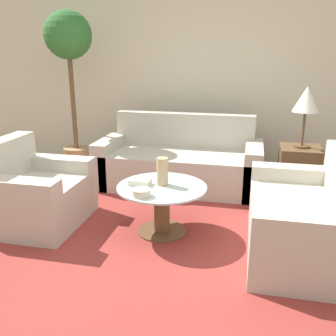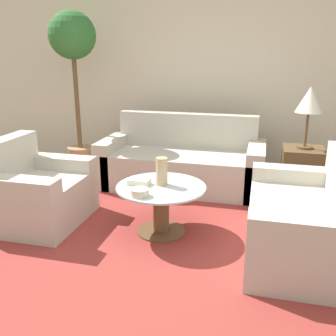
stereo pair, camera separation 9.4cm
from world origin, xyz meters
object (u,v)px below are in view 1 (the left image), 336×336
at_px(potted_plant, 70,58).
at_px(vase, 162,171).
at_px(loveseat, 310,221).
at_px(bowl, 141,193).
at_px(coffee_table, 162,203).
at_px(book_stack, 140,182).
at_px(table_lamp, 306,101).
at_px(sofa_main, 180,163).
at_px(armchair, 34,195).

relative_size(potted_plant, vase, 8.36).
relative_size(loveseat, bowl, 8.78).
distance_m(coffee_table, bowl, 0.36).
bearing_deg(bowl, book_stack, 109.61).
xyz_separation_m(coffee_table, table_lamp, (1.31, 1.27, 0.80)).
distance_m(sofa_main, coffee_table, 1.34).
distance_m(sofa_main, book_stack, 1.36).
distance_m(sofa_main, vase, 1.33).
relative_size(sofa_main, vase, 7.81).
bearing_deg(table_lamp, vase, -136.78).
xyz_separation_m(potted_plant, vase, (1.57, -1.47, -0.95)).
bearing_deg(table_lamp, bowl, -132.48).
bearing_deg(table_lamp, book_stack, -139.76).
bearing_deg(armchair, book_stack, -87.35).
xyz_separation_m(armchair, loveseat, (2.53, -0.02, 0.00)).
height_order(sofa_main, vase, sofa_main).
distance_m(potted_plant, vase, 2.35).
bearing_deg(loveseat, sofa_main, -136.73).
bearing_deg(vase, table_lamp, 43.22).
distance_m(table_lamp, bowl, 2.19).
bearing_deg(potted_plant, coffee_table, -43.82).
xyz_separation_m(bowl, book_stack, (-0.10, 0.27, -0.01)).
relative_size(sofa_main, table_lamp, 2.90).
relative_size(loveseat, vase, 5.40).
bearing_deg(potted_plant, bowl, -50.64).
bearing_deg(loveseat, book_stack, -93.37).
bearing_deg(armchair, table_lamp, -62.79).
distance_m(vase, book_stack, 0.23).
bearing_deg(potted_plant, vase, -43.15).
relative_size(table_lamp, vase, 2.70).
bearing_deg(table_lamp, loveseat, -91.80).
height_order(coffee_table, bowl, bowl).
bearing_deg(coffee_table, table_lamp, 44.15).
xyz_separation_m(coffee_table, book_stack, (-0.20, -0.01, 0.19)).
bearing_deg(potted_plant, armchair, -78.60).
height_order(coffee_table, table_lamp, table_lamp).
distance_m(coffee_table, vase, 0.29).
height_order(sofa_main, coffee_table, sofa_main).
bearing_deg(sofa_main, armchair, -129.96).
distance_m(bowl, book_stack, 0.29).
xyz_separation_m(armchair, vase, (1.25, 0.10, 0.30)).
distance_m(sofa_main, loveseat, 1.96).
xyz_separation_m(table_lamp, bowl, (-1.42, -1.55, -0.60)).
xyz_separation_m(table_lamp, vase, (-1.32, -1.24, -0.51)).
relative_size(sofa_main, bowl, 12.71).
bearing_deg(table_lamp, armchair, -152.52).
xyz_separation_m(table_lamp, book_stack, (-1.52, -1.28, -0.61)).
height_order(potted_plant, vase, potted_plant).
bearing_deg(coffee_table, armchair, -177.15).
xyz_separation_m(loveseat, bowl, (-1.38, -0.19, 0.21)).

